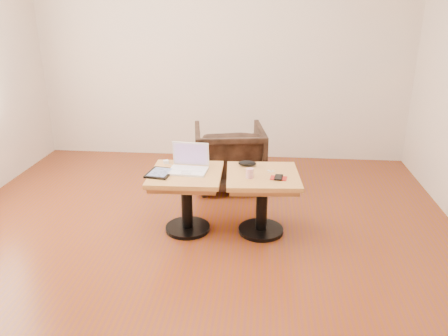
# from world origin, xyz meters

# --- Properties ---
(room_shell) EXTENTS (4.52, 4.52, 2.71)m
(room_shell) POSITION_xyz_m (0.00, 0.00, 1.35)
(room_shell) COLOR #70320C
(room_shell) RESTS_ON ground
(side_table_left) EXTENTS (0.61, 0.61, 0.54)m
(side_table_left) POSITION_xyz_m (-0.10, 0.27, 0.40)
(side_table_left) COLOR black
(side_table_left) RESTS_ON ground
(side_table_right) EXTENTS (0.63, 0.63, 0.54)m
(side_table_right) POSITION_xyz_m (0.53, 0.29, 0.40)
(side_table_right) COLOR black
(side_table_right) RESTS_ON ground
(laptop) EXTENTS (0.33, 0.26, 0.22)m
(laptop) POSITION_xyz_m (-0.08, 0.32, 0.58)
(laptop) COLOR white
(laptop) RESTS_ON side_table_left
(tablet) EXTENTS (0.22, 0.27, 0.02)m
(tablet) POSITION_xyz_m (-0.31, 0.21, 0.54)
(tablet) COLOR black
(tablet) RESTS_ON side_table_left
(charging_adapter) EXTENTS (0.06, 0.06, 0.03)m
(charging_adapter) POSITION_xyz_m (-0.31, 0.46, 0.55)
(charging_adapter) COLOR white
(charging_adapter) RESTS_ON side_table_left
(glasses_case) EXTENTS (0.16, 0.07, 0.05)m
(glasses_case) POSITION_xyz_m (0.40, 0.46, 0.56)
(glasses_case) COLOR black
(glasses_case) RESTS_ON side_table_right
(striped_cup) EXTENTS (0.08, 0.08, 0.08)m
(striped_cup) POSITION_xyz_m (0.43, 0.20, 0.58)
(striped_cup) COLOR #BE4056
(striped_cup) RESTS_ON side_table_right
(earbuds_tangle) EXTENTS (0.07, 0.05, 0.01)m
(earbuds_tangle) POSITION_xyz_m (0.60, 0.35, 0.54)
(earbuds_tangle) COLOR white
(earbuds_tangle) RESTS_ON side_table_right
(phone_on_sleeve) EXTENTS (0.14, 0.12, 0.02)m
(phone_on_sleeve) POSITION_xyz_m (0.66, 0.20, 0.54)
(phone_on_sleeve) COLOR #A7241D
(phone_on_sleeve) RESTS_ON side_table_right
(armchair) EXTENTS (0.81, 0.83, 0.66)m
(armchair) POSITION_xyz_m (0.17, 1.27, 0.33)
(armchair) COLOR black
(armchair) RESTS_ON ground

